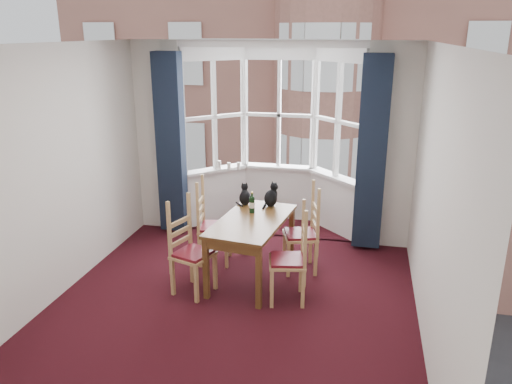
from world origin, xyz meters
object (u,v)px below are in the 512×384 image
(chair_right_far, at_px, (307,235))
(cat_right, at_px, (271,197))
(candle_extra, at_px, (239,166))
(dining_table, at_px, (252,227))
(wine_bottle, at_px, (252,204))
(chair_left_near, at_px, (187,253))
(candle_tall, at_px, (219,165))
(chair_left_far, at_px, (208,228))
(candle_short, at_px, (229,166))
(chair_right_near, at_px, (295,261))
(cat_left, at_px, (245,196))

(chair_right_far, relative_size, cat_right, 2.90)
(chair_right_far, height_order, candle_extra, candle_extra)
(dining_table, height_order, wine_bottle, wine_bottle)
(dining_table, relative_size, chair_left_near, 1.57)
(dining_table, height_order, candle_tall, candle_tall)
(wine_bottle, bearing_deg, chair_right_far, 12.79)
(chair_left_near, xyz_separation_m, chair_left_far, (-0.00, 0.79, 0.00))
(chair_left_near, distance_m, candle_short, 2.29)
(chair_right_near, distance_m, cat_right, 1.11)
(dining_table, xyz_separation_m, candle_extra, (-0.63, 1.81, 0.25))
(chair_left_near, bearing_deg, chair_right_near, 2.48)
(chair_left_near, bearing_deg, wine_bottle, 47.80)
(chair_left_near, bearing_deg, cat_right, 50.70)
(chair_left_far, relative_size, chair_right_far, 1.00)
(cat_right, height_order, candle_tall, cat_right)
(chair_left_far, distance_m, wine_bottle, 0.75)
(candle_short, bearing_deg, candle_tall, -168.46)
(chair_left_near, xyz_separation_m, chair_right_near, (1.25, 0.05, 0.00))
(chair_left_far, relative_size, candle_short, 9.05)
(cat_right, xyz_separation_m, candle_extra, (-0.76, 1.29, 0.03))
(cat_left, distance_m, candle_short, 1.41)
(cat_left, relative_size, candle_extra, 2.59)
(chair_right_near, relative_size, cat_left, 3.24)
(wine_bottle, bearing_deg, candle_tall, 119.70)
(dining_table, bearing_deg, chair_left_far, 152.84)
(chair_left_near, distance_m, candle_tall, 2.28)
(dining_table, relative_size, chair_right_near, 1.57)
(chair_left_near, relative_size, wine_bottle, 3.46)
(chair_left_near, xyz_separation_m, candle_extra, (0.03, 2.27, 0.45))
(cat_left, height_order, candle_tall, cat_left)
(chair_right_far, xyz_separation_m, candle_short, (-1.41, 1.41, 0.45))
(chair_left_far, relative_size, cat_right, 2.90)
(chair_left_near, bearing_deg, dining_table, 34.12)
(chair_left_near, height_order, candle_extra, candle_extra)
(chair_left_far, distance_m, candle_extra, 1.54)
(wine_bottle, distance_m, candle_short, 1.73)
(candle_tall, bearing_deg, chair_left_near, -83.27)
(chair_right_far, xyz_separation_m, wine_bottle, (-0.68, -0.15, 0.42))
(chair_right_far, bearing_deg, wine_bottle, -167.21)
(wine_bottle, bearing_deg, cat_left, 119.26)
(cat_left, distance_m, candle_tall, 1.45)
(chair_left_far, height_order, chair_right_near, same)
(chair_left_near, distance_m, candle_extra, 2.31)
(cat_right, distance_m, candle_short, 1.56)
(cat_left, distance_m, cat_right, 0.34)
(chair_left_far, xyz_separation_m, cat_left, (0.46, 0.17, 0.41))
(chair_left_near, distance_m, wine_bottle, 1.01)
(chair_left_far, height_order, candle_short, candle_short)
(cat_right, height_order, candle_short, cat_right)
(chair_left_far, xyz_separation_m, chair_right_far, (1.29, 0.04, 0.00))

